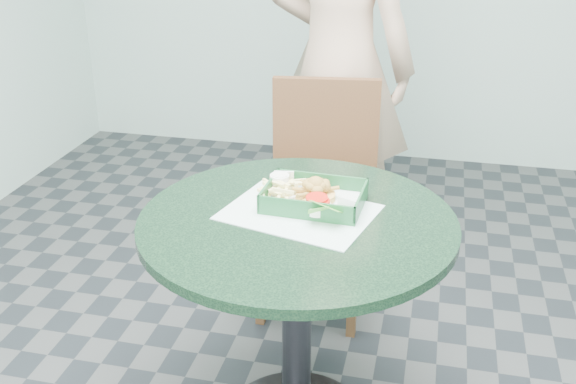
% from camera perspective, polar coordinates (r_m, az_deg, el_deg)
% --- Properties ---
extents(cafe_table, '(0.91, 0.91, 0.75)m').
position_cam_1_polar(cafe_table, '(2.00, 0.77, -7.03)').
color(cafe_table, '#28272C').
rests_on(cafe_table, floor).
extents(dining_chair, '(0.43, 0.43, 0.93)m').
position_cam_1_polar(dining_chair, '(2.73, 2.73, 0.96)').
color(dining_chair, '#332518').
rests_on(dining_chair, floor).
extents(diner_person, '(0.95, 0.76, 2.29)m').
position_cam_1_polar(diner_person, '(2.88, 4.41, 14.94)').
color(diner_person, tan).
rests_on(diner_person, floor).
extents(placemat, '(0.48, 0.40, 0.00)m').
position_cam_1_polar(placemat, '(1.95, 0.95, -2.24)').
color(placemat, silver).
rests_on(placemat, cafe_table).
extents(food_basket, '(0.28, 0.21, 0.06)m').
position_cam_1_polar(food_basket, '(1.98, 2.21, -1.22)').
color(food_basket, '#1A562C').
rests_on(food_basket, placemat).
extents(crab_sandwich, '(0.12, 0.12, 0.07)m').
position_cam_1_polar(crab_sandwich, '(1.98, 2.32, -0.25)').
color(crab_sandwich, gold).
rests_on(crab_sandwich, food_basket).
extents(fries_pile, '(0.15, 0.16, 0.05)m').
position_cam_1_polar(fries_pile, '(2.00, -0.92, -0.25)').
color(fries_pile, '#FBED92').
rests_on(fries_pile, food_basket).
extents(sauce_ramekin, '(0.06, 0.06, 0.03)m').
position_cam_1_polar(sauce_ramekin, '(2.03, -0.82, 0.54)').
color(sauce_ramekin, white).
rests_on(sauce_ramekin, food_basket).
extents(garnish_cup, '(0.11, 0.11, 0.04)m').
position_cam_1_polar(garnish_cup, '(1.90, 2.82, -1.70)').
color(garnish_cup, white).
rests_on(garnish_cup, food_basket).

